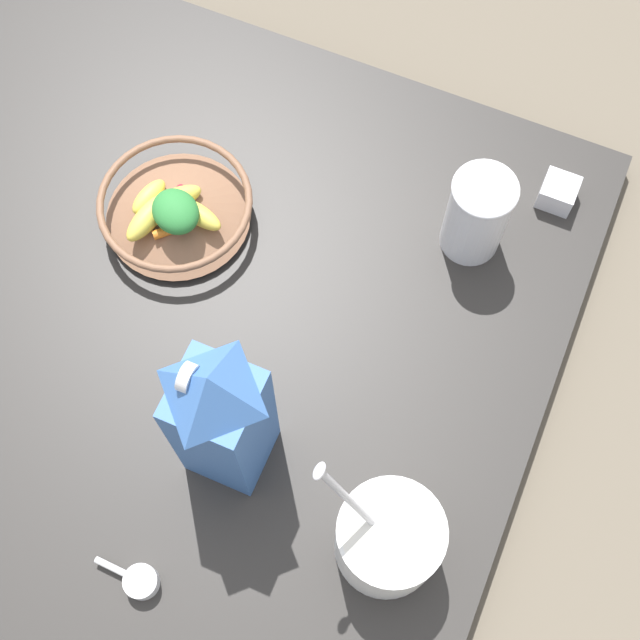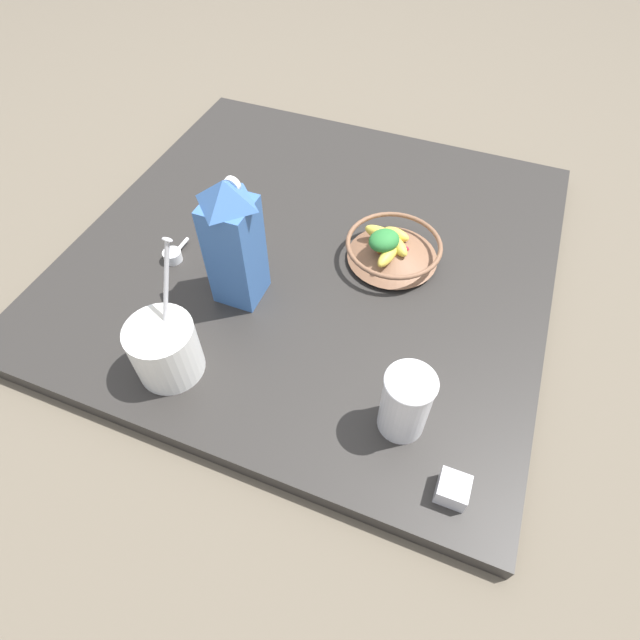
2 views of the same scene
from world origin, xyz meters
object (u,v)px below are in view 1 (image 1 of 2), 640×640
drinking_cup (477,214)px  yogurt_tub (389,538)px  fruit_bowl (175,208)px  milk_carton (221,418)px  spice_jar (558,193)px

drinking_cup → yogurt_tub: bearing=6.1°
fruit_bowl → milk_carton: (0.26, 0.20, 0.10)m
fruit_bowl → spice_jar: size_ratio=4.39×
milk_carton → drinking_cup: bearing=156.3°
fruit_bowl → drinking_cup: bearing=108.9°
spice_jar → yogurt_tub: bearing=-4.7°
fruit_bowl → milk_carton: bearing=38.2°
drinking_cup → spice_jar: 0.15m
fruit_bowl → yogurt_tub: 0.51m
yogurt_tub → fruit_bowl: bearing=-125.2°
milk_carton → drinking_cup: 0.43m
fruit_bowl → drinking_cup: (-0.13, 0.37, 0.04)m
yogurt_tub → spice_jar: (-0.52, 0.04, -0.05)m
fruit_bowl → spice_jar: (-0.23, 0.46, -0.02)m
drinking_cup → spice_jar: size_ratio=2.92×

